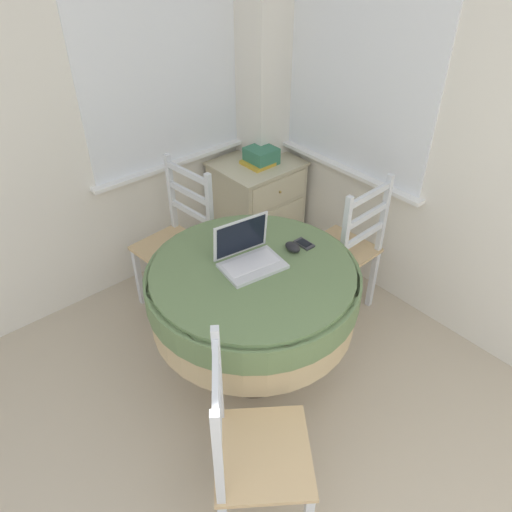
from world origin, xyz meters
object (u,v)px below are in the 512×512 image
corner_cabinet (257,206)px  round_dining_table (253,292)px  dining_chair_near_right_window (344,252)px  laptop (248,255)px  dining_chair_near_back_window (178,244)px  storage_box (261,156)px  cell_phone (304,244)px  dining_chair_camera_near (251,452)px  computer_mouse (293,247)px  book_on_cabinet (258,163)px

corner_cabinet → round_dining_table: bearing=-131.7°
round_dining_table → dining_chair_near_right_window: (0.78, 0.06, -0.15)m
round_dining_table → laptop: laptop is taller
dining_chair_near_back_window → laptop: bearing=-93.5°
round_dining_table → dining_chair_near_back_window: size_ratio=1.10×
round_dining_table → storage_box: size_ratio=5.59×
cell_phone → storage_box: size_ratio=0.54×
dining_chair_near_right_window → dining_chair_camera_near: same height
computer_mouse → dining_chair_near_back_window: dining_chair_near_back_window is taller
dining_chair_near_right_window → corner_cabinet: 0.91m
computer_mouse → dining_chair_camera_near: bearing=-143.0°
dining_chair_camera_near → storage_box: bearing=47.7°
laptop → book_on_cabinet: 1.21m
corner_cabinet → book_on_cabinet: bearing=-122.7°
cell_phone → computer_mouse: bearing=-179.5°
laptop → corner_cabinet: (0.84, 0.91, -0.46)m
storage_box → laptop: bearing=-134.2°
storage_box → dining_chair_camera_near: bearing=-132.3°
cell_phone → dining_chair_near_back_window: size_ratio=0.11×
dining_chair_camera_near → cell_phone: bearing=34.2°
round_dining_table → computer_mouse: size_ratio=11.71×
book_on_cabinet → round_dining_table: bearing=-132.0°
round_dining_table → dining_chair_near_right_window: 0.80m
laptop → corner_cabinet: bearing=47.2°
laptop → computer_mouse: size_ratio=3.63×
dining_chair_near_right_window → book_on_cabinet: dining_chair_near_right_window is taller
dining_chair_camera_near → book_on_cabinet: 2.06m
computer_mouse → dining_chair_near_back_window: (-0.19, 0.81, -0.32)m
laptop → dining_chair_near_right_window: bearing=0.7°
laptop → book_on_cabinet: (0.83, 0.88, -0.10)m
dining_chair_near_right_window → storage_box: (0.09, 0.88, 0.29)m
computer_mouse → dining_chair_camera_near: 1.01m
computer_mouse → dining_chair_camera_near: (-0.77, -0.58, -0.32)m
book_on_cabinet → dining_chair_near_back_window: bearing=-169.5°
round_dining_table → laptop: bearing=73.7°
round_dining_table → corner_cabinet: bearing=48.3°
computer_mouse → book_on_cabinet: computer_mouse is taller
laptop → dining_chair_camera_near: size_ratio=0.34×
dining_chair_near_back_window → book_on_cabinet: (0.78, 0.14, 0.25)m
dining_chair_camera_near → computer_mouse: bearing=37.0°
laptop → computer_mouse: (0.24, -0.07, -0.02)m
round_dining_table → laptop: 0.20m
laptop → corner_cabinet: size_ratio=0.47×
dining_chair_near_back_window → dining_chair_camera_near: size_ratio=1.00×
storage_box → cell_phone: bearing=-119.5°
round_dining_table → storage_box: 1.29m
dining_chair_near_back_window → cell_phone: bearing=-71.1°
dining_chair_camera_near → storage_box: size_ratio=5.08×
round_dining_table → dining_chair_camera_near: 0.80m
cell_phone → dining_chair_near_right_window: dining_chair_near_right_window is taller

